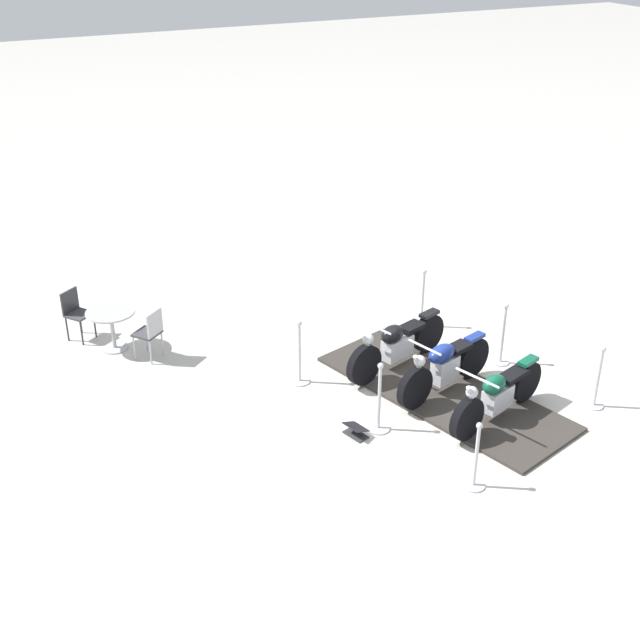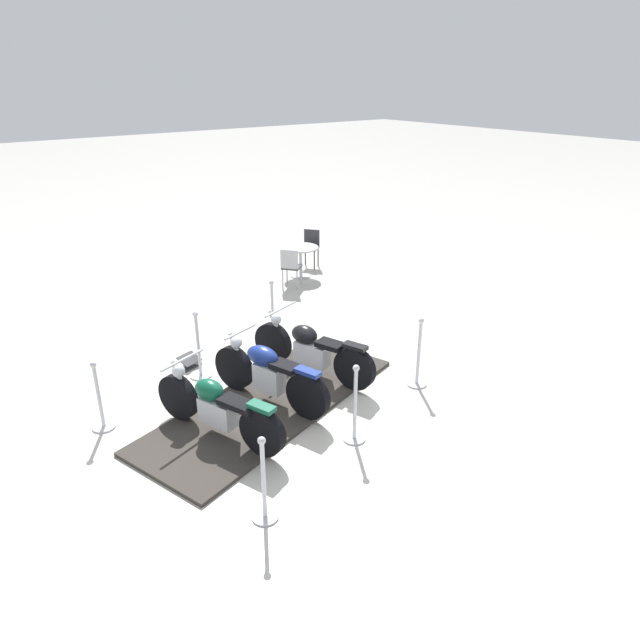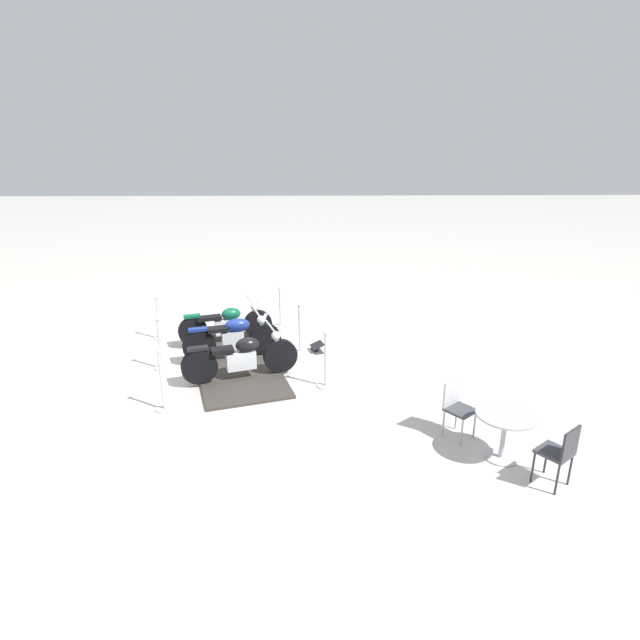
% 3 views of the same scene
% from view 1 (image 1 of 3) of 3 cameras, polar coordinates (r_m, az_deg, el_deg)
% --- Properties ---
extents(ground_plane, '(80.00, 80.00, 0.00)m').
position_cam_1_polar(ground_plane, '(13.61, 8.42, -5.00)').
color(ground_plane, beige).
extents(display_platform, '(2.77, 4.56, 0.06)m').
position_cam_1_polar(display_platform, '(13.60, 8.43, -4.90)').
color(display_platform, '#38332D').
rests_on(display_platform, ground_plane).
extents(motorcycle_black, '(2.21, 0.98, 1.01)m').
position_cam_1_polar(motorcycle_black, '(13.92, 5.25, -1.65)').
color(motorcycle_black, black).
rests_on(motorcycle_black, display_platform).
extents(motorcycle_navy, '(2.05, 0.83, 1.01)m').
position_cam_1_polar(motorcycle_navy, '(13.33, 8.50, -3.15)').
color(motorcycle_navy, black).
rests_on(motorcycle_navy, display_platform).
extents(motorcycle_forest, '(2.10, 0.97, 0.98)m').
position_cam_1_polar(motorcycle_forest, '(12.82, 12.04, -5.01)').
color(motorcycle_forest, black).
rests_on(motorcycle_forest, display_platform).
extents(stanchion_left_rear, '(0.31, 0.31, 1.07)m').
position_cam_1_polar(stanchion_left_rear, '(13.66, 18.43, -4.32)').
color(stanchion_left_rear, silver).
rests_on(stanchion_left_rear, ground_plane).
extents(stanchion_right_mid, '(0.36, 0.36, 1.14)m').
position_cam_1_polar(stanchion_right_mid, '(12.48, 4.06, -6.14)').
color(stanchion_right_mid, silver).
rests_on(stanchion_right_mid, ground_plane).
extents(stanchion_left_front, '(0.32, 0.32, 1.15)m').
position_cam_1_polar(stanchion_left_front, '(15.44, 7.01, 0.88)').
color(stanchion_left_front, silver).
rests_on(stanchion_left_front, ground_plane).
extents(stanchion_right_front, '(0.34, 0.34, 1.13)m').
position_cam_1_polar(stanchion_right_front, '(13.60, -1.41, -2.97)').
color(stanchion_right_front, silver).
rests_on(stanchion_right_front, ground_plane).
extents(stanchion_right_rear, '(0.32, 0.32, 1.03)m').
position_cam_1_polar(stanchion_right_rear, '(11.53, 10.59, -9.79)').
color(stanchion_right_rear, silver).
rests_on(stanchion_right_rear, ground_plane).
extents(stanchion_left_mid, '(0.31, 0.31, 1.13)m').
position_cam_1_polar(stanchion_left_mid, '(14.45, 12.37, -1.52)').
color(stanchion_left_mid, silver).
rests_on(stanchion_left_mid, ground_plane).
extents(info_placard, '(0.35, 0.42, 0.21)m').
position_cam_1_polar(info_placard, '(12.46, 2.46, -7.62)').
color(info_placard, '#333338').
rests_on(info_placard, ground_plane).
extents(cafe_table, '(0.86, 0.86, 0.74)m').
position_cam_1_polar(cafe_table, '(14.93, -14.10, -0.02)').
color(cafe_table, '#B7B7BC').
rests_on(cafe_table, ground_plane).
extents(cafe_chair_near_table, '(0.56, 0.56, 0.93)m').
position_cam_1_polar(cafe_chair_near_table, '(15.46, -16.38, 0.60)').
color(cafe_chair_near_table, '#2D2D33').
rests_on(cafe_chair_near_table, ground_plane).
extents(cafe_chair_across_table, '(0.56, 0.56, 0.93)m').
position_cam_1_polar(cafe_chair_across_table, '(14.47, -11.56, -0.74)').
color(cafe_chair_across_table, '#B7B7BC').
rests_on(cafe_chair_across_table, ground_plane).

